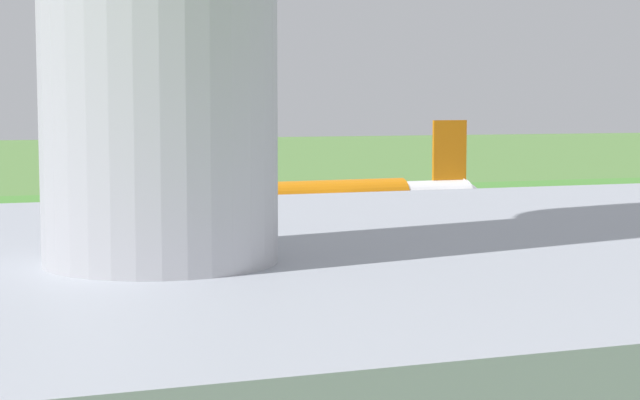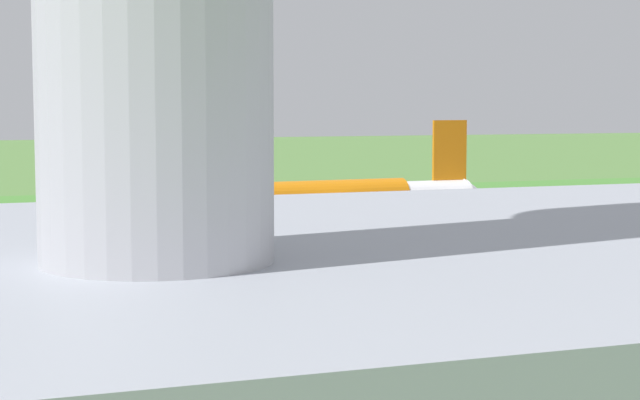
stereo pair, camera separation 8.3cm
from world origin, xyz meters
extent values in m
plane|color=#547F3D|center=(0.00, 0.00, 0.00)|extent=(800.00, 800.00, 0.00)
cube|color=#47474C|center=(0.00, 0.00, 0.03)|extent=(600.00, 31.86, 0.06)
cube|color=gray|center=(0.00, 48.45, 0.03)|extent=(440.00, 110.00, 0.05)
cube|color=#478534|center=(0.00, -34.34, 0.02)|extent=(600.00, 80.00, 0.04)
cylinder|color=white|center=(1.77, 0.00, 4.20)|extent=(48.18, 7.30, 5.20)
cone|color=white|center=(27.24, 1.12, 4.20)|extent=(3.21, 5.07, 4.94)
cone|color=white|center=(-23.41, -1.10, 4.80)|extent=(3.69, 4.57, 4.42)
cube|color=orange|center=(-19.33, -0.93, 11.30)|extent=(5.62, 0.74, 9.00)
cube|color=white|center=(-19.57, 4.57, 5.00)|extent=(4.39, 9.17, 0.36)
cube|color=white|center=(-19.09, -6.42, 5.00)|extent=(4.39, 9.17, 0.36)
cube|color=white|center=(0.29, 10.95, 3.80)|extent=(6.96, 22.24, 0.35)
cube|color=white|center=(1.25, -11.03, 3.80)|extent=(6.96, 22.24, 0.35)
cylinder|color=#23284C|center=(2.94, 7.56, 1.32)|extent=(4.62, 2.99, 2.80)
cylinder|color=#23284C|center=(3.60, -7.43, 1.32)|extent=(4.62, 2.99, 2.80)
cylinder|color=black|center=(19.99, 0.80, 1.71)|extent=(0.70, 0.70, 3.42)
cylinder|color=black|center=(-1.40, 3.86, 1.71)|extent=(0.70, 0.70, 3.42)
cylinder|color=black|center=(-1.05, -4.13, 1.71)|extent=(0.70, 0.70, 3.42)
cylinder|color=orange|center=(1.77, 0.00, 4.72)|extent=(26.60, 6.38, 5.23)
cube|color=#B21914|center=(-49.71, -1.86, 0.70)|extent=(4.33, 2.14, 0.75)
cube|color=#2D333D|center=(-49.91, -1.84, 1.35)|extent=(2.33, 1.87, 0.55)
cylinder|color=black|center=(-48.24, -1.12, 0.32)|extent=(0.66, 0.27, 0.64)
cylinder|color=black|center=(-48.38, -2.82, 0.32)|extent=(0.66, 0.27, 0.64)
cylinder|color=black|center=(-51.03, -0.89, 0.32)|extent=(0.66, 0.27, 0.64)
cylinder|color=black|center=(-51.17, -2.59, 0.32)|extent=(0.66, 0.27, 0.64)
cylinder|color=slate|center=(17.74, -29.40, 0.94)|extent=(0.10, 0.10, 1.87)
cube|color=red|center=(17.74, -29.42, 2.17)|extent=(0.60, 0.04, 0.60)
cone|color=orange|center=(23.90, -31.37, 0.28)|extent=(0.40, 0.40, 0.55)
camera|label=1|loc=(52.79, 139.95, 18.36)|focal=58.65mm
camera|label=2|loc=(52.71, 139.97, 18.36)|focal=58.65mm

